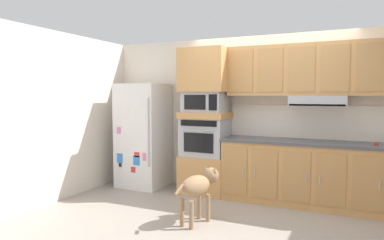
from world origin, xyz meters
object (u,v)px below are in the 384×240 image
object	(u,v)px
screwdriver	(377,144)
built_in_oven	(206,137)
microwave	(206,102)
dog	(199,186)
refrigerator	(143,135)

from	to	relation	value
screwdriver	built_in_oven	bearing A→B (deg)	179.17
microwave	built_in_oven	bearing A→B (deg)	179.23
built_in_oven	dog	bearing A→B (deg)	-70.96
screwdriver	microwave	bearing A→B (deg)	179.17
screwdriver	refrigerator	bearing A→B (deg)	-179.48
built_in_oven	screwdriver	size ratio (longest dim) A/B	4.61
built_in_oven	dog	world-z (taller)	built_in_oven
microwave	dog	xyz separation A→B (m)	(0.44, -1.28, -1.01)
refrigerator	built_in_oven	bearing A→B (deg)	3.41
microwave	dog	world-z (taller)	microwave
refrigerator	screwdriver	world-z (taller)	refrigerator
refrigerator	built_in_oven	xyz separation A→B (m)	(1.14, 0.07, 0.02)
built_in_oven	screwdriver	xyz separation A→B (m)	(2.44, -0.04, 0.03)
refrigerator	dog	size ratio (longest dim) A/B	2.05
built_in_oven	refrigerator	bearing A→B (deg)	-176.59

